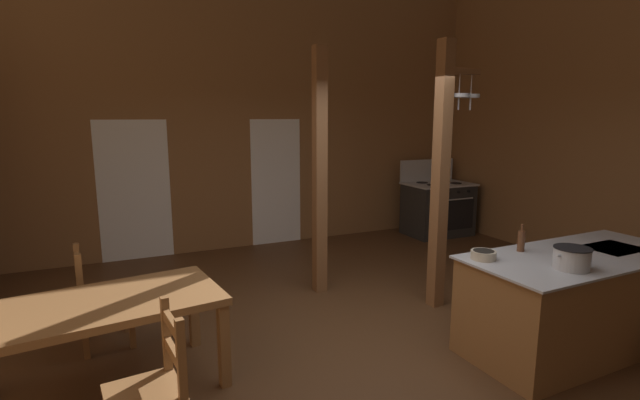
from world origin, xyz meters
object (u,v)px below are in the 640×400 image
(bottle_tall_on_counter, at_px, (521,241))
(ladderback_chair_by_post, at_px, (98,299))
(kitchen_island, at_px, (575,301))
(stove_range, at_px, (437,208))
(mixing_bowl_on_counter, at_px, (483,255))
(ladderback_chair_near_window, at_px, (153,389))
(dining_table, at_px, (103,312))
(stockpot_on_counter, at_px, (572,258))

(bottle_tall_on_counter, bearing_deg, ladderback_chair_by_post, 156.78)
(kitchen_island, distance_m, stove_range, 4.14)
(kitchen_island, height_order, mixing_bowl_on_counter, mixing_bowl_on_counter)
(stove_range, distance_m, ladderback_chair_near_window, 6.35)
(ladderback_chair_by_post, height_order, bottle_tall_on_counter, bottle_tall_on_counter)
(ladderback_chair_by_post, relative_size, mixing_bowl_on_counter, 4.47)
(stove_range, bearing_deg, dining_table, -151.80)
(stove_range, relative_size, stockpot_on_counter, 3.71)
(kitchen_island, distance_m, bottle_tall_on_counter, 0.74)
(kitchen_island, relative_size, stove_range, 1.66)
(stockpot_on_counter, relative_size, bottle_tall_on_counter, 1.41)
(dining_table, distance_m, bottle_tall_on_counter, 3.56)
(dining_table, height_order, stockpot_on_counter, stockpot_on_counter)
(stove_range, distance_m, ladderback_chair_by_post, 5.83)
(dining_table, xyz_separation_m, ladderback_chair_by_post, (-0.06, 0.83, -0.20))
(kitchen_island, relative_size, ladderback_chair_near_window, 2.30)
(kitchen_island, height_order, ladderback_chair_by_post, ladderback_chair_by_post)
(stove_range, height_order, ladderback_chair_by_post, stove_range)
(stove_range, xyz_separation_m, dining_table, (-5.40, -2.89, 0.17))
(bottle_tall_on_counter, bearing_deg, dining_table, 168.89)
(stockpot_on_counter, xyz_separation_m, mixing_bowl_on_counter, (-0.46, 0.49, -0.05))
(kitchen_island, xyz_separation_m, ladderback_chair_near_window, (-3.62, 0.11, 0.01))
(stove_range, distance_m, dining_table, 6.12)
(ladderback_chair_near_window, distance_m, stockpot_on_counter, 3.24)
(mixing_bowl_on_counter, bearing_deg, bottle_tall_on_counter, 5.01)
(kitchen_island, height_order, stockpot_on_counter, stockpot_on_counter)
(ladderback_chair_by_post, distance_m, stockpot_on_counter, 4.10)
(kitchen_island, bearing_deg, ladderback_chair_by_post, 155.47)
(mixing_bowl_on_counter, bearing_deg, dining_table, 166.40)
(ladderback_chair_by_post, xyz_separation_m, stockpot_on_counter, (3.51, -2.05, 0.52))
(ladderback_chair_near_window, height_order, mixing_bowl_on_counter, mixing_bowl_on_counter)
(ladderback_chair_near_window, relative_size, ladderback_chair_by_post, 1.00)
(stockpot_on_counter, height_order, bottle_tall_on_counter, bottle_tall_on_counter)
(ladderback_chair_near_window, bearing_deg, stockpot_on_counter, -6.35)
(dining_table, relative_size, stockpot_on_counter, 5.07)
(mixing_bowl_on_counter, bearing_deg, kitchen_island, -15.20)
(dining_table, relative_size, ladderback_chair_by_post, 1.90)
(stove_range, bearing_deg, mixing_bowl_on_counter, -123.56)
(kitchen_island, relative_size, dining_table, 1.21)
(ladderback_chair_near_window, xyz_separation_m, stockpot_on_counter, (3.18, -0.35, 0.52))
(stockpot_on_counter, bearing_deg, bottle_tall_on_counter, 87.52)
(mixing_bowl_on_counter, bearing_deg, ladderback_chair_near_window, -177.19)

